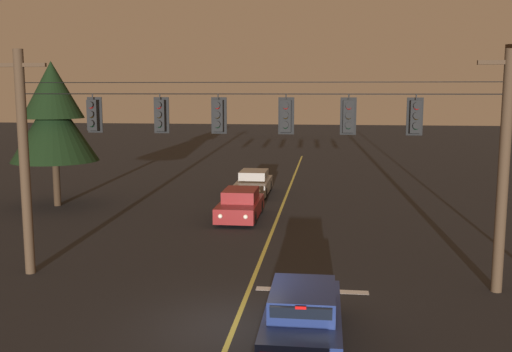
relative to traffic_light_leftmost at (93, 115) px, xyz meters
The scene contains 14 objects.
ground_plane 8.12m from the traffic_light_leftmost, 35.73° to the right, with size 180.00×180.00×0.00m, color black.
lane_centre_stripe 9.43m from the traffic_light_leftmost, 50.09° to the left, with size 0.14×60.00×0.01m, color #D1C64C.
stop_bar_paint 8.71m from the traffic_light_leftmost, ahead, with size 3.40×0.36×0.01m, color silver.
signal_span_assembly 5.24m from the traffic_light_leftmost, ahead, with size 16.64×0.32×7.29m.
traffic_light_leftmost is the anchor object (origin of this frame).
traffic_light_left_inner 2.17m from the traffic_light_leftmost, ahead, with size 0.48×0.41×1.22m.
traffic_light_centre 3.99m from the traffic_light_leftmost, ahead, with size 0.48×0.41×1.22m.
traffic_light_right_inner 6.06m from the traffic_light_leftmost, ahead, with size 0.48×0.41×1.22m.
traffic_light_rightmost 7.93m from the traffic_light_leftmost, ahead, with size 0.48×0.41×1.22m.
traffic_light_far_right 9.88m from the traffic_light_leftmost, ahead, with size 0.48×0.41×1.22m.
car_waiting_near_lane 9.26m from the traffic_light_leftmost, 32.16° to the right, with size 1.80×4.33×1.39m.
car_oncoming_lead 10.73m from the traffic_light_leftmost, 70.15° to the left, with size 1.80×4.42×1.39m.
car_oncoming_trailing 16.58m from the traffic_light_leftmost, 78.74° to the left, with size 1.80×4.42×1.39m.
tree_verge_near 12.93m from the traffic_light_leftmost, 121.29° to the left, with size 4.46×4.46×7.49m.
Camera 1 is at (2.28, -14.02, 6.00)m, focal length 41.01 mm.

